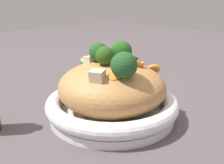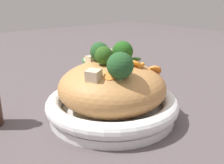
{
  "view_description": "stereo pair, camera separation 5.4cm",
  "coord_description": "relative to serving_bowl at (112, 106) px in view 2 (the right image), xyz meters",
  "views": [
    {
      "loc": [
        0.38,
        0.38,
        0.26
      ],
      "look_at": [
        0.0,
        0.0,
        0.08
      ],
      "focal_mm": 42.4,
      "sensor_mm": 36.0,
      "label": 1
    },
    {
      "loc": [
        0.34,
        0.42,
        0.26
      ],
      "look_at": [
        0.0,
        0.0,
        0.08
      ],
      "focal_mm": 42.4,
      "sensor_mm": 36.0,
      "label": 2
    }
  ],
  "objects": [
    {
      "name": "noodle_heap",
      "position": [
        -0.0,
        -0.0,
        0.05
      ],
      "size": [
        0.23,
        0.23,
        0.11
      ],
      "color": "tan",
      "rests_on": "serving_bowl"
    },
    {
      "name": "chicken_chunks",
      "position": [
        -0.0,
        -0.03,
        0.1
      ],
      "size": [
        0.14,
        0.12,
        0.04
      ],
      "color": "beige",
      "rests_on": "serving_bowl"
    },
    {
      "name": "zucchini_slices",
      "position": [
        -0.04,
        -0.03,
        0.09
      ],
      "size": [
        0.11,
        0.13,
        0.03
      ],
      "color": "beige",
      "rests_on": "serving_bowl"
    },
    {
      "name": "carrot_coins",
      "position": [
        -0.03,
        0.04,
        0.09
      ],
      "size": [
        0.15,
        0.07,
        0.04
      ],
      "color": "orange",
      "rests_on": "serving_bowl"
    },
    {
      "name": "broccoli_florets",
      "position": [
        0.01,
        0.02,
        0.11
      ],
      "size": [
        0.13,
        0.16,
        0.06
      ],
      "color": "#91B875",
      "rests_on": "serving_bowl"
    },
    {
      "name": "serving_bowl",
      "position": [
        0.0,
        0.0,
        0.0
      ],
      "size": [
        0.29,
        0.29,
        0.05
      ],
      "color": "white",
      "rests_on": "ground_plane"
    },
    {
      "name": "ground_plane",
      "position": [
        0.0,
        0.0,
        -0.03
      ],
      "size": [
        3.0,
        3.0,
        0.0
      ],
      "primitive_type": "plane",
      "color": "#544A4D"
    }
  ]
}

